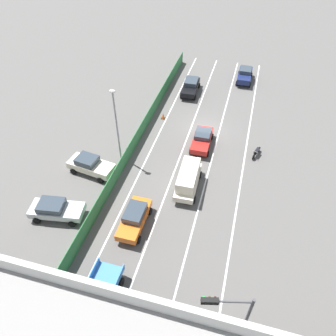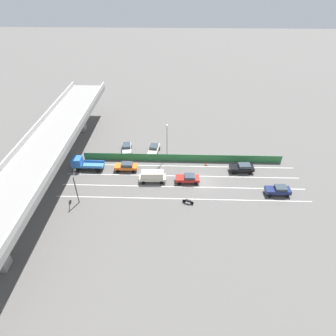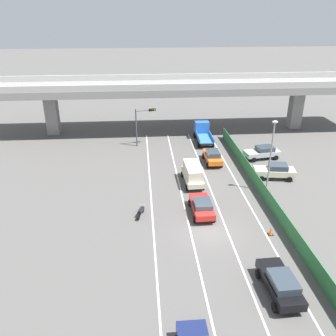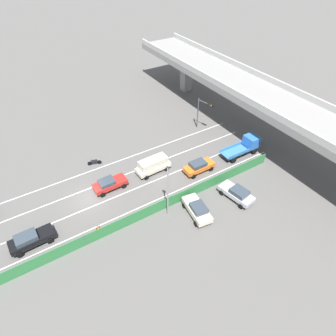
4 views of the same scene
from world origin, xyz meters
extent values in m
plane|color=#565451|center=(0.00, 0.00, 0.00)|extent=(300.00, 300.00, 0.00)
cube|color=silver|center=(-4.81, 3.80, 0.00)|extent=(0.14, 43.61, 0.01)
cube|color=silver|center=(-1.60, 3.80, 0.00)|extent=(0.14, 43.61, 0.01)
cube|color=silver|center=(1.60, 3.80, 0.00)|extent=(0.14, 43.61, 0.01)
cube|color=silver|center=(4.81, 3.80, 0.00)|extent=(0.14, 43.61, 0.01)
cube|color=gray|center=(0.00, 27.61, 6.65)|extent=(59.05, 8.10, 1.03)
cube|color=#B2B2AD|center=(0.00, 23.72, 7.61)|extent=(59.05, 0.30, 0.90)
cube|color=#B2B2AD|center=(0.00, 31.50, 7.61)|extent=(59.05, 0.30, 0.90)
cube|color=gray|center=(-18.90, 27.61, 3.07)|extent=(1.77, 1.77, 6.14)
cube|color=gray|center=(18.90, 27.61, 3.07)|extent=(1.77, 1.77, 6.14)
cube|color=#2D753D|center=(6.54, 3.80, 0.80)|extent=(0.06, 39.61, 1.60)
cylinder|color=#4C514C|center=(6.54, -2.80, 0.80)|extent=(0.10, 0.10, 1.60)
cylinder|color=#4C514C|center=(6.54, 10.40, 0.80)|extent=(0.10, 0.10, 1.60)
cylinder|color=#4C514C|center=(6.54, 23.61, 0.80)|extent=(0.10, 0.10, 1.60)
cube|color=black|center=(3.40, -7.54, 0.79)|extent=(1.95, 4.62, 0.63)
cube|color=#333D47|center=(3.41, -7.98, 1.37)|extent=(1.65, 2.24, 0.53)
cylinder|color=black|center=(2.45, -6.02, 0.32)|extent=(0.24, 0.65, 0.64)
cylinder|color=black|center=(4.24, -5.96, 0.32)|extent=(0.24, 0.65, 0.64)
cylinder|color=black|center=(2.56, -9.12, 0.32)|extent=(0.24, 0.65, 0.64)
cylinder|color=black|center=(4.35, -9.06, 0.32)|extent=(0.24, 0.65, 0.64)
cube|color=beige|center=(-0.12, 9.24, 0.76)|extent=(1.93, 4.89, 0.56)
cube|color=beige|center=(-0.12, 9.24, 1.59)|extent=(1.69, 4.01, 1.09)
cylinder|color=black|center=(-1.06, 10.85, 0.32)|extent=(0.24, 0.65, 0.64)
cylinder|color=black|center=(0.71, 10.91, 0.32)|extent=(0.24, 0.65, 0.64)
cylinder|color=black|center=(-0.95, 7.57, 0.32)|extent=(0.24, 0.65, 0.64)
cylinder|color=black|center=(0.82, 7.63, 0.32)|extent=(0.24, 0.65, 0.64)
cube|color=orange|center=(3.13, 14.61, 0.78)|extent=(1.71, 4.36, 0.60)
cube|color=#333D47|center=(3.13, 14.38, 1.37)|extent=(1.50, 2.16, 0.57)
cylinder|color=black|center=(2.28, 16.09, 0.32)|extent=(0.22, 0.64, 0.64)
cylinder|color=black|center=(3.98, 16.09, 0.32)|extent=(0.22, 0.64, 0.64)
cylinder|color=black|center=(2.28, 13.12, 0.32)|extent=(0.22, 0.64, 0.64)
cylinder|color=black|center=(3.99, 13.13, 0.32)|extent=(0.22, 0.64, 0.64)
cube|color=red|center=(-0.17, 2.90, 0.77)|extent=(1.86, 4.35, 0.58)
cube|color=#333D47|center=(-0.17, 2.49, 1.30)|extent=(1.61, 1.96, 0.47)
cylinder|color=black|center=(-1.09, 4.35, 0.32)|extent=(0.23, 0.64, 0.64)
cylinder|color=black|center=(0.70, 4.38, 0.32)|extent=(0.23, 0.64, 0.64)
cylinder|color=black|center=(-1.05, 1.41, 0.32)|extent=(0.23, 0.64, 0.64)
cylinder|color=black|center=(0.75, 1.44, 0.32)|extent=(0.23, 0.64, 0.64)
cube|color=black|center=(3.29, 21.93, 0.73)|extent=(1.67, 5.93, 0.25)
cube|color=blue|center=(3.31, 24.00, 1.68)|extent=(2.03, 1.79, 1.66)
cube|color=#3875BC|center=(3.28, 20.97, 0.90)|extent=(2.05, 4.01, 0.10)
cube|color=#3875BC|center=(2.31, 20.98, 1.16)|extent=(0.12, 3.99, 0.51)
cube|color=#3875BC|center=(4.25, 20.96, 1.16)|extent=(0.12, 3.99, 0.51)
cylinder|color=black|center=(2.30, 23.95, 0.40)|extent=(0.27, 0.80, 0.80)
cylinder|color=black|center=(4.31, 23.93, 0.40)|extent=(0.27, 0.80, 0.80)
cylinder|color=black|center=(2.26, 19.93, 0.40)|extent=(0.27, 0.80, 0.80)
cylinder|color=black|center=(4.28, 19.91, 0.40)|extent=(0.27, 0.80, 0.80)
cylinder|color=black|center=(-5.66, 3.55, 0.30)|extent=(0.29, 0.60, 0.60)
cylinder|color=black|center=(-6.09, 2.27, 0.30)|extent=(0.29, 0.60, 0.60)
cube|color=black|center=(-5.87, 2.91, 0.58)|extent=(0.56, 0.96, 0.36)
cylinder|color=#B2B2B2|center=(-5.69, 3.45, 0.92)|extent=(0.58, 0.22, 0.03)
cube|color=beige|center=(9.26, 9.72, 0.82)|extent=(4.70, 2.43, 0.67)
cube|color=#333D47|center=(9.63, 9.66, 1.44)|extent=(2.13, 1.85, 0.58)
cylinder|color=black|center=(7.63, 9.04, 0.32)|extent=(0.66, 0.31, 0.64)
cylinder|color=black|center=(7.88, 10.83, 0.32)|extent=(0.66, 0.31, 0.64)
cylinder|color=black|center=(10.64, 8.61, 0.32)|extent=(0.66, 0.31, 0.64)
cylinder|color=black|center=(10.90, 10.39, 0.32)|extent=(0.66, 0.31, 0.64)
cube|color=#B2B5B7|center=(9.70, 15.43, 0.77)|extent=(4.71, 2.53, 0.57)
cube|color=#333D47|center=(10.08, 15.49, 1.33)|extent=(2.30, 1.93, 0.55)
cylinder|color=black|center=(8.35, 14.28, 0.32)|extent=(0.67, 0.32, 0.64)
cylinder|color=black|center=(8.06, 16.11, 0.32)|extent=(0.67, 0.32, 0.64)
cylinder|color=black|center=(11.35, 14.76, 0.32)|extent=(0.67, 0.32, 0.64)
cylinder|color=black|center=(11.06, 16.58, 0.32)|extent=(0.67, 0.32, 0.64)
cylinder|color=#47474C|center=(-6.24, 21.15, 2.64)|extent=(0.18, 0.18, 5.29)
cylinder|color=#47474C|center=(-4.99, 21.45, 4.99)|extent=(2.52, 0.72, 0.12)
cube|color=black|center=(-4.00, 21.69, 4.99)|extent=(1.00, 0.50, 0.32)
sphere|color=#390706|center=(-4.25, 21.47, 4.99)|extent=(0.20, 0.20, 0.20)
sphere|color=#3B2806|center=(-3.96, 21.54, 4.99)|extent=(0.20, 0.20, 0.20)
sphere|color=green|center=(-3.67, 21.61, 4.99)|extent=(0.20, 0.20, 0.20)
cylinder|color=gray|center=(7.44, 6.87, 3.70)|extent=(0.16, 0.16, 7.39)
ellipsoid|color=silver|center=(7.44, 6.87, 7.57)|extent=(0.60, 0.36, 0.28)
cone|color=orange|center=(5.17, -0.93, 0.36)|extent=(0.36, 0.36, 0.73)
cube|color=black|center=(5.17, -0.93, 0.01)|extent=(0.47, 0.47, 0.03)
camera|label=1|loc=(-3.94, 29.79, 21.99)|focal=34.83mm
camera|label=2|loc=(-40.96, 5.15, 32.70)|focal=30.43mm
camera|label=3|loc=(-5.57, -25.31, 17.81)|focal=37.80mm
camera|label=4|loc=(26.84, -5.21, 26.39)|focal=31.17mm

